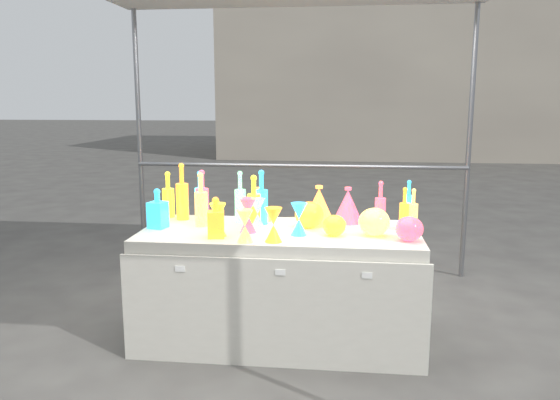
# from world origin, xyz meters

# --- Properties ---
(ground) EXTENTS (80.00, 80.00, 0.00)m
(ground) POSITION_xyz_m (0.00, 0.00, 0.00)
(ground) COLOR #5E5C57
(ground) RESTS_ON ground
(display_table) EXTENTS (1.84, 0.83, 0.75)m
(display_table) POSITION_xyz_m (0.00, -0.01, 0.37)
(display_table) COLOR silver
(display_table) RESTS_ON ground
(background_building) EXTENTS (14.00, 6.00, 6.00)m
(background_building) POSITION_xyz_m (4.00, 14.00, 3.00)
(background_building) COLOR #B5AA96
(background_building) RESTS_ON ground
(cardboard_box_closed) EXTENTS (0.63, 0.53, 0.40)m
(cardboard_box_closed) POSITION_xyz_m (-0.27, 1.82, 0.20)
(cardboard_box_closed) COLOR #A17B48
(cardboard_box_closed) RESTS_ON ground
(cardboard_box_flat) EXTENTS (0.85, 0.65, 0.07)m
(cardboard_box_flat) POSITION_xyz_m (0.52, 1.96, 0.03)
(cardboard_box_flat) COLOR #A17B48
(cardboard_box_flat) RESTS_ON ground
(bottle_0) EXTENTS (0.09, 0.09, 0.33)m
(bottle_0) POSITION_xyz_m (-0.85, 0.31, 0.92)
(bottle_0) COLOR #BC4411
(bottle_0) RESTS_ON display_table
(bottle_1) EXTENTS (0.10, 0.10, 0.34)m
(bottle_1) POSITION_xyz_m (-0.62, 0.34, 0.92)
(bottle_1) COLOR green
(bottle_1) RESTS_ON display_table
(bottle_2) EXTENTS (0.10, 0.10, 0.40)m
(bottle_2) POSITION_xyz_m (-0.72, 0.24, 0.95)
(bottle_2) COLOR yellow
(bottle_2) RESTS_ON display_table
(bottle_3) EXTENTS (0.12, 0.12, 0.36)m
(bottle_3) POSITION_xyz_m (-0.58, 0.25, 0.93)
(bottle_3) COLOR #2028BF
(bottle_3) RESTS_ON display_table
(bottle_4) EXTENTS (0.10, 0.10, 0.36)m
(bottle_4) POSITION_xyz_m (-0.54, 0.06, 0.93)
(bottle_4) COLOR teal
(bottle_4) RESTS_ON display_table
(bottle_5) EXTENTS (0.09, 0.09, 0.36)m
(bottle_5) POSITION_xyz_m (-0.30, 0.21, 0.93)
(bottle_5) COLOR #B92580
(bottle_5) RESTS_ON display_table
(bottle_6) EXTENTS (0.11, 0.11, 0.35)m
(bottle_6) POSITION_xyz_m (-0.19, 0.10, 0.92)
(bottle_6) COLOR #BC4411
(bottle_6) RESTS_ON display_table
(bottle_7) EXTENTS (0.09, 0.09, 0.37)m
(bottle_7) POSITION_xyz_m (-0.15, 0.16, 0.94)
(bottle_7) COLOR green
(bottle_7) RESTS_ON display_table
(decanter_1) EXTENTS (0.12, 0.12, 0.25)m
(decanter_1) POSITION_xyz_m (-0.37, -0.24, 0.88)
(decanter_1) COLOR yellow
(decanter_1) RESTS_ON display_table
(decanter_2) EXTENTS (0.13, 0.13, 0.27)m
(decanter_2) POSITION_xyz_m (-0.81, -0.03, 0.88)
(decanter_2) COLOR green
(decanter_2) RESTS_ON display_table
(hourglass_0) EXTENTS (0.13, 0.13, 0.21)m
(hourglass_0) POSITION_xyz_m (-0.00, -0.31, 0.85)
(hourglass_0) COLOR yellow
(hourglass_0) RESTS_ON display_table
(hourglass_1) EXTENTS (0.14, 0.14, 0.22)m
(hourglass_1) POSITION_xyz_m (-0.20, -0.09, 0.86)
(hourglass_1) COLOR #2028BF
(hourglass_1) RESTS_ON display_table
(hourglass_2) EXTENTS (0.10, 0.10, 0.20)m
(hourglass_2) POSITION_xyz_m (-0.17, -0.34, 0.85)
(hourglass_2) COLOR teal
(hourglass_2) RESTS_ON display_table
(hourglass_3) EXTENTS (0.12, 0.12, 0.21)m
(hourglass_3) POSITION_xyz_m (-0.15, 0.00, 0.85)
(hourglass_3) COLOR #B92580
(hourglass_3) RESTS_ON display_table
(hourglass_4) EXTENTS (0.13, 0.13, 0.21)m
(hourglass_4) POSITION_xyz_m (-0.37, -0.20, 0.85)
(hourglass_4) COLOR #BC4411
(hourglass_4) RESTS_ON display_table
(hourglass_5) EXTENTS (0.10, 0.10, 0.21)m
(hourglass_5) POSITION_xyz_m (0.13, -0.12, 0.85)
(hourglass_5) COLOR green
(hourglass_5) RESTS_ON display_table
(globe_0) EXTENTS (0.18, 0.18, 0.12)m
(globe_0) POSITION_xyz_m (0.36, -0.11, 0.81)
(globe_0) COLOR #BC4411
(globe_0) RESTS_ON display_table
(globe_1) EXTENTS (0.23, 0.23, 0.16)m
(globe_1) POSITION_xyz_m (0.60, -0.08, 0.83)
(globe_1) COLOR teal
(globe_1) RESTS_ON display_table
(globe_2) EXTENTS (0.23, 0.23, 0.16)m
(globe_2) POSITION_xyz_m (0.19, 0.09, 0.83)
(globe_2) COLOR yellow
(globe_2) RESTS_ON display_table
(globe_3) EXTENTS (0.22, 0.22, 0.13)m
(globe_3) POSITION_xyz_m (0.81, -0.19, 0.82)
(globe_3) COLOR #2028BF
(globe_3) RESTS_ON display_table
(lampshade_0) EXTENTS (0.23, 0.23, 0.24)m
(lampshade_0) POSITION_xyz_m (-0.18, 0.28, 0.87)
(lampshade_0) COLOR #FBFF35
(lampshade_0) RESTS_ON display_table
(lampshade_1) EXTENTS (0.23, 0.23, 0.27)m
(lampshade_1) POSITION_xyz_m (0.24, 0.21, 0.88)
(lampshade_1) COLOR #FBFF35
(lampshade_1) RESTS_ON display_table
(lampshade_2) EXTENTS (0.25, 0.25, 0.25)m
(lampshade_2) POSITION_xyz_m (0.44, 0.28, 0.87)
(lampshade_2) COLOR #2028BF
(lampshade_2) RESTS_ON display_table
(bottle_8) EXTENTS (0.07, 0.07, 0.30)m
(bottle_8) POSITION_xyz_m (0.86, 0.34, 0.90)
(bottle_8) COLOR green
(bottle_8) RESTS_ON display_table
(bottle_9) EXTENTS (0.06, 0.06, 0.29)m
(bottle_9) POSITION_xyz_m (0.80, 0.08, 0.89)
(bottle_9) COLOR yellow
(bottle_9) RESTS_ON display_table
(bottle_10) EXTENTS (0.08, 0.08, 0.32)m
(bottle_10) POSITION_xyz_m (0.65, 0.14, 0.91)
(bottle_10) COLOR #2028BF
(bottle_10) RESTS_ON display_table
(bottle_11) EXTENTS (0.08, 0.08, 0.28)m
(bottle_11) POSITION_xyz_m (0.86, 0.08, 0.89)
(bottle_11) COLOR teal
(bottle_11) RESTS_ON display_table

